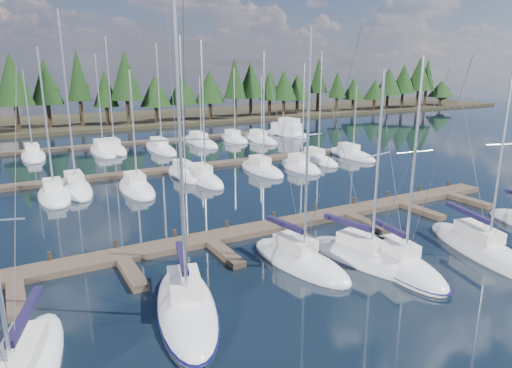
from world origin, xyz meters
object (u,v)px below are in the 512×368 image
main_dock (285,227)px  motor_yacht_right (287,132)px  front_sailboat_4 (400,265)px  front_sailboat_1 (186,306)px  front_sailboat_3 (365,258)px  front_sailboat_2 (299,260)px  front_sailboat_5 (482,249)px

main_dock → motor_yacht_right: bearing=57.0°
main_dock → front_sailboat_4: (2.39, -9.12, 0.08)m
front_sailboat_1 → front_sailboat_3: size_ratio=1.27×
front_sailboat_3 → motor_yacht_right: 51.82m
front_sailboat_2 → front_sailboat_5: bearing=-20.7°
motor_yacht_right → front_sailboat_4: bearing=-115.4°
front_sailboat_1 → front_sailboat_5: (19.49, -2.51, -0.01)m
main_dock → front_sailboat_2: bearing=-114.4°
front_sailboat_1 → front_sailboat_3: bearing=0.7°
front_sailboat_3 → front_sailboat_5: 8.09m
front_sailboat_2 → front_sailboat_3: 4.16m
main_dock → front_sailboat_3: front_sailboat_3 is taller
front_sailboat_2 → front_sailboat_5: size_ratio=1.11×
front_sailboat_5 → main_dock: bearing=131.9°
main_dock → front_sailboat_4: size_ratio=3.32×
front_sailboat_5 → motor_yacht_right: size_ratio=1.29×
front_sailboat_1 → main_dock: bearing=35.1°
main_dock → front_sailboat_4: front_sailboat_4 is taller
front_sailboat_5 → front_sailboat_1: bearing=172.7°
front_sailboat_1 → front_sailboat_2: size_ratio=1.08×
front_sailboat_4 → motor_yacht_right: bearing=64.6°
front_sailboat_1 → motor_yacht_right: size_ratio=1.54×
front_sailboat_2 → motor_yacht_right: 52.25m
front_sailboat_2 → front_sailboat_4: 6.05m
front_sailboat_1 → front_sailboat_4: 13.07m
front_sailboat_3 → front_sailboat_4: 2.16m
front_sailboat_4 → motor_yacht_right: front_sailboat_4 is taller
front_sailboat_3 → front_sailboat_1: bearing=-179.3°
main_dock → front_sailboat_3: bearing=-80.1°
front_sailboat_4 → front_sailboat_5: (6.53, -0.81, -0.00)m
main_dock → front_sailboat_5: front_sailboat_5 is taller
front_sailboat_3 → front_sailboat_5: size_ratio=0.95×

